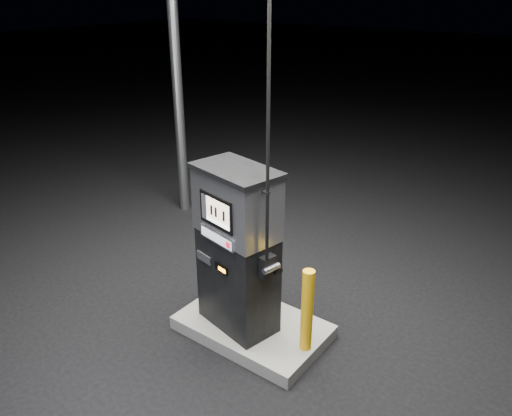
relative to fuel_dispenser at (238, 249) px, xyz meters
The scene contains 5 objects.
ground 1.09m from the fuel_dispenser, 41.55° to the left, with size 80.00×80.00×0.00m, color black.
pump_island 1.02m from the fuel_dispenser, 41.55° to the left, with size 1.60×1.00×0.15m, color slate.
fuel_dispenser is the anchor object (origin of this frame).
bollard_left 0.68m from the fuel_dispenser, behind, with size 0.11×0.11×0.83m, color #FFB30E.
bollard_right 0.94m from the fuel_dispenser, ahead, with size 0.12×0.12×0.92m, color #FFB30E.
Camera 1 is at (2.75, -3.61, 3.58)m, focal length 35.00 mm.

